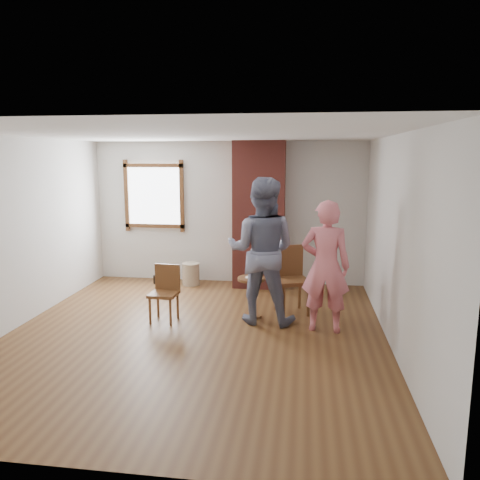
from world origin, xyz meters
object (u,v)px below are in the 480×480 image
Objects in this scene: dining_chair_left at (165,290)px; dining_chair_right at (290,275)px; person_pink at (325,266)px; man at (262,251)px; side_table at (251,291)px; stoneware_crock at (191,274)px.

dining_chair_left is 0.80× the size of dining_chair_right.
man is at bearing -10.39° from person_pink.
dining_chair_right is at bearing -123.91° from man.
person_pink reaches higher than dining_chair_left.
side_table is 1.21m from person_pink.
dining_chair_left is (0.09, -1.88, 0.25)m from stoneware_crock.
stoneware_crock is 2.27m from dining_chair_right.
stoneware_crock is at bearing 129.19° from side_table.
person_pink is at bearing -76.87° from dining_chair_right.
dining_chair_left is at bearing 2.63° from person_pink.
stoneware_crock is at bearing 96.70° from dining_chair_left.
man is 1.15× the size of person_pink.
dining_chair_right is 0.92m from person_pink.
person_pink is at bearing 170.44° from man.
dining_chair_right is (1.77, 0.62, 0.11)m from dining_chair_left.
man is (0.16, -0.14, 0.62)m from side_table.
stoneware_crock is 0.50× the size of dining_chair_left.
dining_chair_left is at bearing 12.03° from man.
person_pink is (1.03, -0.38, 0.49)m from side_table.
stoneware_crock is 3.14m from person_pink.
dining_chair_right is 0.77m from man.
side_table is 0.34× the size of person_pink.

